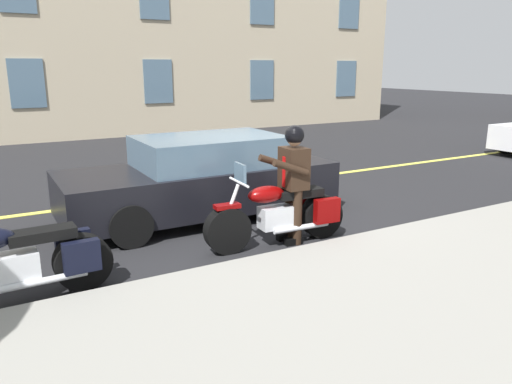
# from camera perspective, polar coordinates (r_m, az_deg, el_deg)

# --- Properties ---
(ground_plane) EXTENTS (80.00, 80.00, 0.00)m
(ground_plane) POSITION_cam_1_polar(r_m,az_deg,el_deg) (8.66, -0.45, -2.71)
(ground_plane) COLOR black
(sidewalk_curb) EXTENTS (60.00, 5.00, 0.15)m
(sidewalk_curb) POSITION_cam_1_polar(r_m,az_deg,el_deg) (5.45, 23.94, -13.86)
(sidewalk_curb) COLOR gray
(sidewalk_curb) RESTS_ON ground_plane
(lane_center_stripe) EXTENTS (60.00, 0.16, 0.01)m
(lane_center_stripe) POSITION_cam_1_polar(r_m,az_deg,el_deg) (10.39, -5.82, 0.14)
(lane_center_stripe) COLOR #E5DB4C
(lane_center_stripe) RESTS_ON ground_plane
(motorcycle_main) EXTENTS (2.22, 0.67, 1.26)m
(motorcycle_main) POSITION_cam_1_polar(r_m,az_deg,el_deg) (7.18, 2.91, -2.59)
(motorcycle_main) COLOR black
(motorcycle_main) RESTS_ON ground_plane
(rider_main) EXTENTS (0.64, 0.57, 1.74)m
(rider_main) POSITION_cam_1_polar(r_m,az_deg,el_deg) (7.12, 4.29, 2.11)
(rider_main) COLOR black
(rider_main) RESTS_ON ground_plane
(motorcycle_parked) EXTENTS (2.22, 0.64, 1.26)m
(motorcycle_parked) POSITION_cam_1_polar(r_m,az_deg,el_deg) (6.00, -26.11, -7.55)
(motorcycle_parked) COLOR black
(motorcycle_parked) RESTS_ON ground_plane
(car_silver) EXTENTS (4.60, 1.92, 1.40)m
(car_silver) POSITION_cam_1_polar(r_m,az_deg,el_deg) (8.46, -6.23, 1.61)
(car_silver) COLOR black
(car_silver) RESTS_ON ground_plane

